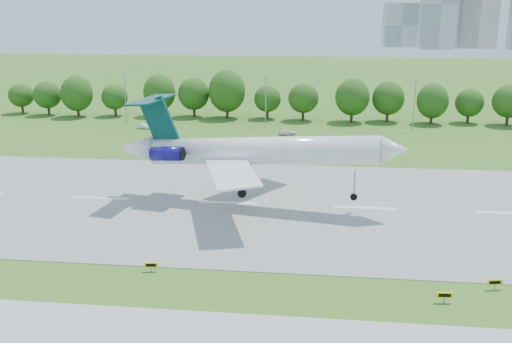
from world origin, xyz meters
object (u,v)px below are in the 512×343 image
airliner (247,150)px  service_vehicle_a (144,126)px  taxi_sign_left (151,265)px  service_vehicle_b (287,132)px

airliner → service_vehicle_a: bearing=129.9°
taxi_sign_left → service_vehicle_b: size_ratio=0.38×
airliner → service_vehicle_b: bearing=94.6°
taxi_sign_left → service_vehicle_a: bearing=101.3°
taxi_sign_left → service_vehicle_a: size_ratio=0.42×
airliner → service_vehicle_a: (-31.84, 51.60, -7.62)m
service_vehicle_a → service_vehicle_b: 35.01m
airliner → taxi_sign_left: (-7.58, -23.85, -7.43)m
airliner → taxi_sign_left: airliner is taller
service_vehicle_a → service_vehicle_b: service_vehicle_b is taller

